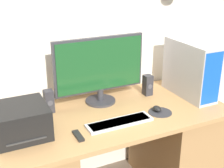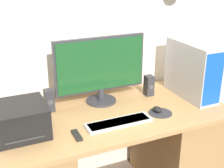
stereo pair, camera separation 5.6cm
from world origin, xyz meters
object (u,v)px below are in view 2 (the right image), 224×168
at_px(speaker_right, 149,85).
at_px(remote_control, 77,135).
at_px(computer_tower, 192,70).
at_px(printer, 20,120).
at_px(monitor, 101,68).
at_px(mouse, 157,109).
at_px(keyboard, 119,122).
at_px(speaker_left, 49,100).

height_order(speaker_right, remote_control, speaker_right).
xyz_separation_m(computer_tower, printer, (-1.28, -0.05, -0.12)).
xyz_separation_m(monitor, mouse, (0.29, -0.32, -0.24)).
relative_size(monitor, printer, 2.11).
relative_size(monitor, keyboard, 1.54).
height_order(keyboard, computer_tower, computer_tower).
distance_m(monitor, keyboard, 0.45).
relative_size(speaker_right, remote_control, 1.29).
height_order(mouse, remote_control, mouse).
bearing_deg(printer, mouse, -5.85).
relative_size(computer_tower, printer, 1.47).
distance_m(monitor, speaker_right, 0.43).
height_order(monitor, mouse, monitor).
height_order(keyboard, speaker_right, speaker_right).
bearing_deg(remote_control, speaker_left, 99.03).
relative_size(speaker_left, remote_control, 1.29).
distance_m(printer, speaker_left, 0.33).
xyz_separation_m(monitor, computer_tower, (0.67, -0.18, -0.05)).
bearing_deg(speaker_left, remote_control, -80.97).
bearing_deg(remote_control, monitor, 51.53).
height_order(monitor, speaker_left, monitor).
xyz_separation_m(keyboard, speaker_left, (-0.36, 0.36, 0.07)).
xyz_separation_m(monitor, speaker_left, (-0.38, -0.00, -0.19)).
relative_size(printer, speaker_right, 2.02).
bearing_deg(computer_tower, speaker_left, 170.35).
distance_m(computer_tower, printer, 1.29).
xyz_separation_m(mouse, speaker_right, (0.10, 0.28, 0.06)).
bearing_deg(mouse, printer, 174.15).
bearing_deg(printer, monitor, 20.52).
height_order(speaker_left, remote_control, speaker_left).
distance_m(keyboard, printer, 0.61).
height_order(monitor, speaker_right, monitor).
bearing_deg(mouse, remote_control, -172.53).
bearing_deg(keyboard, speaker_left, 134.55).
xyz_separation_m(monitor, remote_control, (-0.32, -0.40, -0.26)).
xyz_separation_m(monitor, speaker_right, (0.38, -0.04, -0.19)).
distance_m(speaker_left, remote_control, 0.41).
height_order(monitor, keyboard, monitor).
distance_m(keyboard, computer_tower, 0.75).
bearing_deg(speaker_right, mouse, -108.80).
distance_m(monitor, computer_tower, 0.70).
xyz_separation_m(mouse, printer, (-0.90, 0.09, 0.07)).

